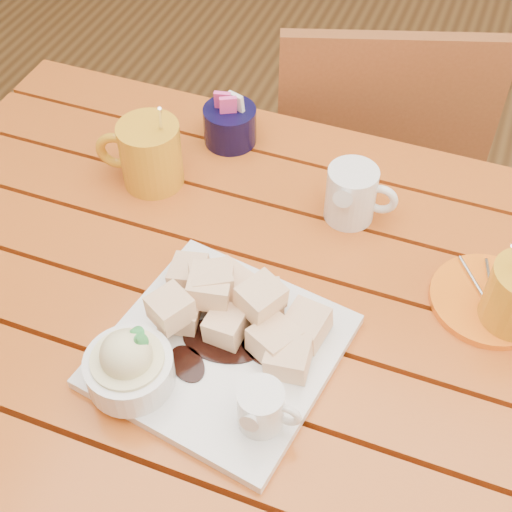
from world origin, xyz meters
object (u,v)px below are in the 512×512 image
at_px(orange_saucer, 490,300).
at_px(chair_far, 370,165).
at_px(table, 260,337).
at_px(dessert_plate, 203,344).
at_px(coffee_mug_left, 149,153).

distance_m(orange_saucer, chair_far, 0.65).
relative_size(table, orange_saucer, 7.39).
bearing_deg(dessert_plate, orange_saucer, 34.11).
xyz_separation_m(table, coffee_mug_left, (-0.25, 0.16, 0.16)).
bearing_deg(table, coffee_mug_left, 147.36).
bearing_deg(dessert_plate, chair_far, 85.83).
xyz_separation_m(dessert_plate, orange_saucer, (0.33, 0.22, -0.03)).
height_order(table, coffee_mug_left, coffee_mug_left).
distance_m(dessert_plate, orange_saucer, 0.40).
relative_size(coffee_mug_left, orange_saucer, 1.00).
bearing_deg(dessert_plate, coffee_mug_left, 127.20).
distance_m(coffee_mug_left, orange_saucer, 0.55).
bearing_deg(orange_saucer, chair_far, 117.72).
bearing_deg(orange_saucer, table, -162.45).
height_order(table, chair_far, chair_far).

